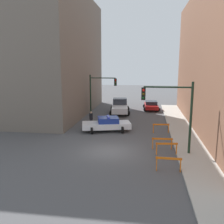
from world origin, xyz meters
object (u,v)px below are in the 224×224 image
Objects in this scene: police_car at (107,124)px; white_truck at (120,107)px; traffic_light_far at (99,89)px; barrier_corner at (161,127)px; parked_car_near at (151,105)px; traffic_light_near at (175,107)px; barrier_back at (162,141)px; barrier_front at (169,162)px; pedestrian_crossing at (91,119)px; barrier_mid at (167,147)px.

police_car is 0.90× the size of white_truck.
barrier_corner is (7.45, -7.24, -2.78)m from traffic_light_far.
barrier_corner is at bearing -89.08° from parked_car_near.
traffic_light_near is 1.04× the size of police_car.
parked_car_near is 2.74× the size of barrier_back.
barrier_back is at bearing -146.24° from police_car.
barrier_front is (0.83, -21.01, -0.06)m from parked_car_near.
barrier_corner is at bearing -67.21° from white_truck.
pedestrian_crossing reaches higher than parked_car_near.
traffic_light_near is 4.34m from barrier_front.
police_car is 1.14× the size of parked_car_near.
traffic_light_near reaches higher than police_car.
pedestrian_crossing is 12.43m from barrier_front.
barrier_mid is 5.87m from barrier_corner.
white_truck is at bearing 108.77° from barrier_mid.
traffic_light_near is 1.19× the size of parked_car_near.
police_car is 3.02× the size of pedestrian_crossing.
traffic_light_near is 2.96m from barrier_mid.
parked_car_near is at bearing 30.16° from white_truck.
barrier_mid is (5.12, -15.05, -0.29)m from white_truck.
pedestrian_crossing is (-1.90, 1.45, 0.14)m from police_car.
pedestrian_crossing is 9.27m from barrier_back.
traffic_light_near is 0.93× the size of white_truck.
barrier_corner is at bearing 95.89° from traffic_light_near.
parked_car_near is at bearing -34.23° from police_car.
barrier_mid is at bearing -59.98° from traffic_light_far.
barrier_front is at bearing -90.53° from parked_car_near.
barrier_front is at bearing -80.12° from white_truck.
police_car is (2.20, -7.34, -2.67)m from traffic_light_far.
barrier_front is 1.00× the size of barrier_corner.
police_car reaches higher than parked_car_near.
barrier_corner is (5.25, 0.10, -0.11)m from police_car.
barrier_corner is (7.15, -1.36, -0.24)m from pedestrian_crossing.
traffic_light_near is 3.14m from barrier_back.
police_car is 3.14× the size of barrier_corner.
barrier_mid is (7.58, -13.11, -2.78)m from traffic_light_far.
police_car is at bearing 136.57° from traffic_light_near.
police_car is 10.17m from barrier_front.
pedestrian_crossing reaches higher than barrier_mid.
pedestrian_crossing is at bearing -111.20° from white_truck.
traffic_light_near reaches higher than barrier_front.
pedestrian_crossing is (-2.16, -7.82, -0.04)m from white_truck.
pedestrian_crossing is 1.04× the size of barrier_front.
white_truck is at bearing 109.31° from barrier_back.
barrier_front is 4.09m from barrier_back.
barrier_back is 1.00× the size of barrier_corner.
barrier_mid is (5.38, -5.77, -0.11)m from police_car.
police_car is at bearing -109.18° from pedestrian_crossing.
traffic_light_near reaches higher than barrier_mid.
traffic_light_near reaches higher than pedestrian_crossing.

